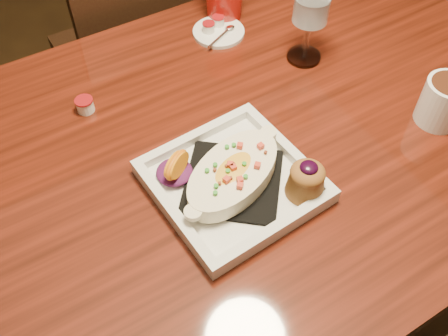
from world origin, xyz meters
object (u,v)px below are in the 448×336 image
coffee_mug (445,99)px  goblet (312,6)px  table (261,157)px  saucer (218,31)px  chair_far (142,52)px  plate (240,178)px

coffee_mug → goblet: goblet is taller
table → saucer: size_ratio=12.49×
chair_far → goblet: (0.19, -0.50, 0.37)m
chair_far → plate: (-0.12, -0.73, 0.27)m
coffee_mug → saucer: bearing=92.1°
table → goblet: 0.32m
table → saucer: (0.07, 0.30, 0.11)m
saucer → goblet: bearing=-56.2°
table → plate: size_ratio=5.42×
plate → goblet: (0.31, 0.23, 0.10)m
chair_far → plate: chair_far is taller
table → saucer: saucer is taller
table → chair_far: chair_far is taller
coffee_mug → saucer: (-0.23, 0.46, -0.04)m
coffee_mug → chair_far: bearing=86.6°
chair_far → coffee_mug: bearing=111.0°
chair_far → saucer: size_ratio=7.74×
coffee_mug → plate: bearing=147.9°
chair_far → goblet: 0.66m
table → coffee_mug: (0.30, -0.16, 0.15)m
table → plate: bearing=-140.0°
table → goblet: (0.19, 0.13, 0.23)m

